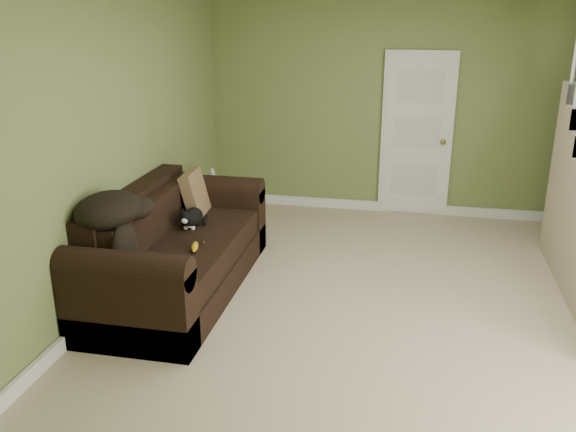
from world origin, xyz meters
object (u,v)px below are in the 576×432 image
at_px(sofa, 174,253).
at_px(side_table, 209,211).
at_px(cat, 191,218).
at_px(banana, 195,247).

distance_m(sofa, side_table, 1.40).
bearing_deg(cat, side_table, 99.79).
bearing_deg(cat, banana, -68.56).
distance_m(sofa, banana, 0.42).
xyz_separation_m(cat, banana, (0.23, -0.55, -0.06)).
relative_size(sofa, cat, 4.94).
bearing_deg(banana, side_table, 90.94).
xyz_separation_m(sofa, cat, (0.07, 0.30, 0.24)).
relative_size(side_table, cat, 1.65).
height_order(sofa, side_table, sofa).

